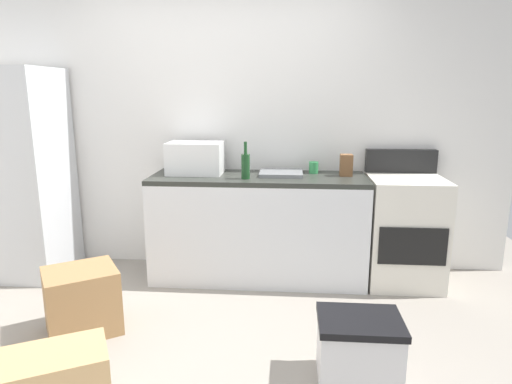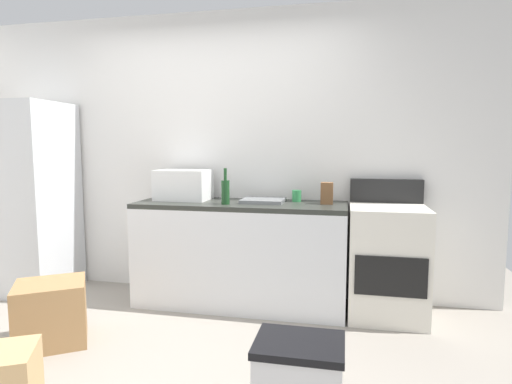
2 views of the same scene
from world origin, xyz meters
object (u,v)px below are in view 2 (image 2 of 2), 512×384
coffee_mug (297,196)px  storage_bin (299,376)px  wine_bottle (225,191)px  knife_block (327,193)px  microwave (184,185)px  refrigerator (30,198)px  stove_oven (387,260)px  cardboard_box_large (51,313)px

coffee_mug → storage_bin: 1.74m
wine_bottle → knife_block: bearing=13.3°
microwave → wine_bottle: 0.50m
refrigerator → stove_oven: size_ratio=1.62×
coffee_mug → storage_bin: bearing=-82.8°
stove_oven → knife_block: (-0.49, 0.06, 0.52)m
wine_bottle → cardboard_box_large: bearing=-139.6°
wine_bottle → knife_block: size_ratio=1.67×
wine_bottle → microwave: bearing=155.3°
refrigerator → coffee_mug: (2.52, 0.21, 0.06)m
microwave → storage_bin: microwave is taller
microwave → knife_block: microwave is taller
refrigerator → wine_bottle: bearing=-2.5°
refrigerator → cardboard_box_large: (0.94, -0.95, -0.67)m
coffee_mug → cardboard_box_large: bearing=-143.7°
wine_bottle → coffee_mug: 0.63m
knife_block → cardboard_box_large: bearing=-150.0°
cardboard_box_large → refrigerator: bearing=134.6°
stove_oven → wine_bottle: bearing=-174.0°
knife_block → storage_bin: knife_block is taller
coffee_mug → storage_bin: size_ratio=0.22×
refrigerator → storage_bin: size_ratio=3.88×
cardboard_box_large → coffee_mug: bearing=36.3°
microwave → wine_bottle: (0.45, -0.21, -0.03)m
refrigerator → storage_bin: bearing=-26.3°
storage_bin → coffee_mug: bearing=97.2°
refrigerator → cardboard_box_large: size_ratio=3.95×
stove_oven → microwave: 1.85m
microwave → wine_bottle: size_ratio=1.53×
refrigerator → knife_block: refrigerator is taller
coffee_mug → refrigerator: bearing=-175.2°
cardboard_box_large → knife_block: bearing=30.0°
coffee_mug → cardboard_box_large: 2.09m
microwave → wine_bottle: wine_bottle is taller
stove_oven → wine_bottle: 1.43m
stove_oven → cardboard_box_large: bearing=-156.6°
coffee_mug → storage_bin: (0.20, -1.55, -0.76)m
stove_oven → coffee_mug: (-0.75, 0.15, 0.48)m
refrigerator → knife_block: (2.78, 0.11, 0.10)m
stove_oven → refrigerator: bearing=-179.0°
cardboard_box_large → storage_bin: bearing=-12.4°
knife_block → refrigerator: bearing=-177.7°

